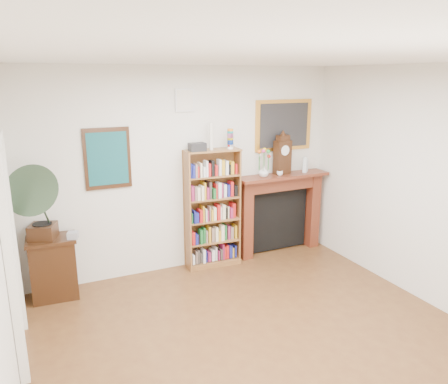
{
  "coord_description": "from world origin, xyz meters",
  "views": [
    {
      "loc": [
        -1.99,
        -3.06,
        2.66
      ],
      "look_at": [
        0.16,
        1.6,
        1.29
      ],
      "focal_mm": 35.0,
      "sensor_mm": 36.0,
      "label": 1
    }
  ],
  "objects_px": {
    "fireplace": "(279,206)",
    "gramophone": "(40,199)",
    "mantel_clock": "(282,155)",
    "bottle_left": "(305,165)",
    "bookshelf": "(213,202)",
    "cd_stack": "(73,235)",
    "side_cabinet": "(54,268)",
    "flower_vase": "(264,172)",
    "bottle_right": "(306,165)",
    "teacup": "(280,173)"
  },
  "relations": [
    {
      "from": "side_cabinet",
      "to": "bottle_left",
      "type": "bearing_deg",
      "value": 4.25
    },
    {
      "from": "flower_vase",
      "to": "bottle_right",
      "type": "relative_size",
      "value": 0.78
    },
    {
      "from": "mantel_clock",
      "to": "fireplace",
      "type": "bearing_deg",
      "value": 114.42
    },
    {
      "from": "bookshelf",
      "to": "mantel_clock",
      "type": "height_order",
      "value": "bookshelf"
    },
    {
      "from": "mantel_clock",
      "to": "bottle_left",
      "type": "height_order",
      "value": "mantel_clock"
    },
    {
      "from": "side_cabinet",
      "to": "fireplace",
      "type": "height_order",
      "value": "fireplace"
    },
    {
      "from": "bookshelf",
      "to": "bottle_left",
      "type": "height_order",
      "value": "bookshelf"
    },
    {
      "from": "gramophone",
      "to": "cd_stack",
      "type": "xyz_separation_m",
      "value": [
        0.32,
        0.02,
        -0.5
      ]
    },
    {
      "from": "bookshelf",
      "to": "teacup",
      "type": "bearing_deg",
      "value": 0.97
    },
    {
      "from": "cd_stack",
      "to": "teacup",
      "type": "distance_m",
      "value": 3.0
    },
    {
      "from": "mantel_clock",
      "to": "bottle_left",
      "type": "distance_m",
      "value": 0.41
    },
    {
      "from": "flower_vase",
      "to": "bookshelf",
      "type": "bearing_deg",
      "value": 178.13
    },
    {
      "from": "mantel_clock",
      "to": "bottle_right",
      "type": "distance_m",
      "value": 0.47
    },
    {
      "from": "bottle_left",
      "to": "bookshelf",
      "type": "bearing_deg",
      "value": 179.09
    },
    {
      "from": "bottle_left",
      "to": "side_cabinet",
      "type": "bearing_deg",
      "value": -179.31
    },
    {
      "from": "cd_stack",
      "to": "flower_vase",
      "type": "xyz_separation_m",
      "value": [
        2.7,
        0.17,
        0.5
      ]
    },
    {
      "from": "mantel_clock",
      "to": "gramophone",
      "type": "bearing_deg",
      "value": 175.04
    },
    {
      "from": "fireplace",
      "to": "cd_stack",
      "type": "distance_m",
      "value": 3.05
    },
    {
      "from": "gramophone",
      "to": "bottle_left",
      "type": "relative_size",
      "value": 3.97
    },
    {
      "from": "bookshelf",
      "to": "flower_vase",
      "type": "relative_size",
      "value": 12.53
    },
    {
      "from": "bookshelf",
      "to": "mantel_clock",
      "type": "xyz_separation_m",
      "value": [
        1.15,
        0.03,
        0.58
      ]
    },
    {
      "from": "bookshelf",
      "to": "gramophone",
      "type": "height_order",
      "value": "bookshelf"
    },
    {
      "from": "bookshelf",
      "to": "bottle_left",
      "type": "distance_m",
      "value": 1.57
    },
    {
      "from": "fireplace",
      "to": "gramophone",
      "type": "bearing_deg",
      "value": -176.3
    },
    {
      "from": "mantel_clock",
      "to": "bottle_left",
      "type": "bearing_deg",
      "value": -18.08
    },
    {
      "from": "fireplace",
      "to": "flower_vase",
      "type": "bearing_deg",
      "value": -167.81
    },
    {
      "from": "mantel_clock",
      "to": "bottle_left",
      "type": "relative_size",
      "value": 2.43
    },
    {
      "from": "cd_stack",
      "to": "flower_vase",
      "type": "height_order",
      "value": "flower_vase"
    },
    {
      "from": "gramophone",
      "to": "flower_vase",
      "type": "distance_m",
      "value": 3.03
    },
    {
      "from": "gramophone",
      "to": "flower_vase",
      "type": "xyz_separation_m",
      "value": [
        3.03,
        0.19,
        -0.0
      ]
    },
    {
      "from": "mantel_clock",
      "to": "bottle_right",
      "type": "bearing_deg",
      "value": -9.26
    },
    {
      "from": "side_cabinet",
      "to": "gramophone",
      "type": "xyz_separation_m",
      "value": [
        -0.07,
        -0.15,
        0.93
      ]
    },
    {
      "from": "mantel_clock",
      "to": "teacup",
      "type": "height_order",
      "value": "mantel_clock"
    },
    {
      "from": "fireplace",
      "to": "gramophone",
      "type": "distance_m",
      "value": 3.42
    },
    {
      "from": "side_cabinet",
      "to": "flower_vase",
      "type": "bearing_deg",
      "value": 4.38
    },
    {
      "from": "fireplace",
      "to": "gramophone",
      "type": "xyz_separation_m",
      "value": [
        -3.36,
        -0.27,
        0.58
      ]
    },
    {
      "from": "side_cabinet",
      "to": "bottle_right",
      "type": "relative_size",
      "value": 3.89
    },
    {
      "from": "flower_vase",
      "to": "cd_stack",
      "type": "bearing_deg",
      "value": -176.48
    },
    {
      "from": "teacup",
      "to": "bottle_right",
      "type": "distance_m",
      "value": 0.54
    },
    {
      "from": "side_cabinet",
      "to": "bottle_right",
      "type": "xyz_separation_m",
      "value": [
        3.74,
        0.1,
        0.95
      ]
    },
    {
      "from": "bookshelf",
      "to": "side_cabinet",
      "type": "xyz_separation_m",
      "value": [
        -2.15,
        -0.07,
        -0.55
      ]
    },
    {
      "from": "mantel_clock",
      "to": "bottle_left",
      "type": "xyz_separation_m",
      "value": [
        0.37,
        -0.06,
        -0.16
      ]
    },
    {
      "from": "fireplace",
      "to": "teacup",
      "type": "xyz_separation_m",
      "value": [
        -0.08,
        -0.1,
        0.54
      ]
    },
    {
      "from": "bottle_right",
      "to": "cd_stack",
      "type": "bearing_deg",
      "value": -176.31
    },
    {
      "from": "bookshelf",
      "to": "cd_stack",
      "type": "bearing_deg",
      "value": -170.41
    },
    {
      "from": "bookshelf",
      "to": "side_cabinet",
      "type": "relative_size",
      "value": 2.5
    },
    {
      "from": "teacup",
      "to": "bottle_left",
      "type": "bearing_deg",
      "value": 3.62
    },
    {
      "from": "fireplace",
      "to": "bottle_right",
      "type": "bearing_deg",
      "value": -3.27
    },
    {
      "from": "teacup",
      "to": "gramophone",
      "type": "bearing_deg",
      "value": -177.21
    },
    {
      "from": "side_cabinet",
      "to": "gramophone",
      "type": "distance_m",
      "value": 0.94
    }
  ]
}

